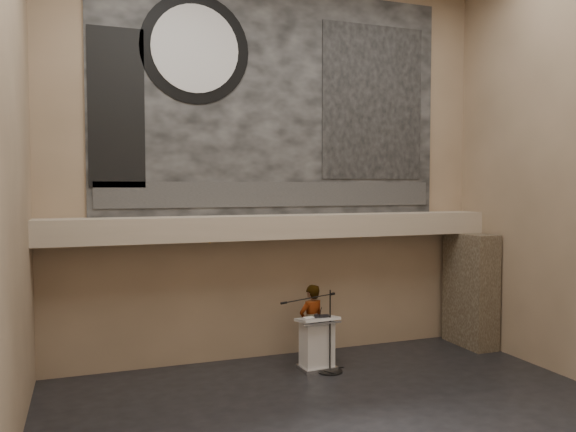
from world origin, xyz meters
name	(u,v)px	position (x,y,z in m)	size (l,w,h in m)	color
floor	(356,425)	(0.00, 0.00, 0.00)	(10.00, 10.00, 0.00)	black
wall_back	(276,167)	(0.00, 4.00, 4.25)	(10.00, 0.02, 8.50)	#806A51
wall_front	(562,139)	(0.00, -4.00, 4.25)	(10.00, 0.02, 8.50)	#806A51
wall_left	(2,152)	(-5.00, 0.00, 4.25)	(0.02, 8.00, 8.50)	#806A51
soffit	(282,227)	(0.00, 3.60, 2.95)	(10.00, 0.80, 0.50)	tan
sprinkler_left	(210,242)	(-1.60, 3.55, 2.67)	(0.04, 0.04, 0.06)	#B2893D
sprinkler_right	(361,237)	(1.90, 3.55, 2.67)	(0.04, 0.04, 0.06)	#B2893D
banner	(276,102)	(0.00, 3.97, 5.70)	(8.00, 0.05, 5.00)	black
banner_text_strip	(277,194)	(0.00, 3.93, 3.65)	(7.76, 0.02, 0.55)	#2F2F2F
banner_clock_rim	(195,49)	(-1.80, 3.93, 6.70)	(2.30, 2.30, 0.02)	black
banner_clock_face	(195,49)	(-1.80, 3.91, 6.70)	(1.84, 1.84, 0.02)	silver
banner_building_print	(373,103)	(2.40, 3.93, 5.80)	(2.60, 0.02, 3.60)	black
banner_brick_print	(116,108)	(-3.40, 3.93, 5.40)	(1.10, 0.02, 3.20)	black
stone_pier	(470,289)	(4.65, 3.15, 1.35)	(0.60, 1.40, 2.70)	#403527
lectern	(317,343)	(0.47, 2.73, 0.55)	(0.85, 0.63, 1.14)	silver
binder	(322,316)	(0.57, 2.71, 1.12)	(0.31, 0.25, 0.04)	black
papers	(310,318)	(0.31, 2.71, 1.10)	(0.20, 0.28, 0.01)	silver
speaker_person	(311,323)	(0.56, 3.23, 0.85)	(0.62, 0.41, 1.70)	white
mic_stand	(328,359)	(0.62, 2.48, 0.27)	(1.51, 0.78, 1.71)	black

